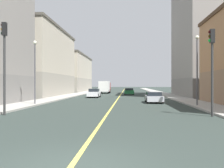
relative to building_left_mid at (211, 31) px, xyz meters
name	(u,v)px	position (x,y,z in m)	size (l,w,h in m)	color
ground_plane	(73,165)	(-15.76, -40.80, -11.29)	(400.00, 400.00, 0.00)	#2B3531
sidewalk_left	(165,94)	(-6.88, 8.20, -11.21)	(3.05, 168.00, 0.15)	#9E9B93
sidewalk_right	(78,94)	(-24.65, 8.20, -11.21)	(3.05, 168.00, 0.15)	#9E9B93
lane_center_stripe	(121,94)	(-15.76, 8.20, -11.28)	(0.16, 154.00, 0.01)	#E5D14C
building_left_mid	(211,31)	(0.00, 0.00, 0.00)	(11.01, 18.94, 22.56)	slate
building_right_midblock	(33,62)	(-31.53, 1.01, -5.21)	(11.01, 23.05, 12.15)	#9D9688
building_right_distant	(67,73)	(-31.53, 28.85, -6.16)	(11.01, 25.91, 10.25)	#9D9688
traffic_light_left_near	(212,60)	(-8.82, -29.69, -7.57)	(0.40, 0.32, 5.72)	#2D2D2D
traffic_light_right_near	(4,55)	(-22.74, -29.69, -7.21)	(0.40, 0.32, 6.34)	#2D2D2D
street_lamp_left_near	(197,62)	(-7.80, -21.75, -7.12)	(0.36, 0.36, 6.56)	#4C4C51
street_lamp_right_near	(35,65)	(-23.72, -20.64, -7.22)	(0.36, 0.36, 6.38)	#4C4C51
car_green	(129,92)	(-14.07, 6.65, -10.64)	(1.92, 4.21, 1.32)	#1E6B38
car_white	(94,93)	(-19.69, -4.50, -10.62)	(1.81, 4.38, 1.40)	white
car_silver	(154,97)	(-11.34, -16.36, -10.68)	(1.86, 4.47, 1.23)	silver
box_truck	(105,87)	(-19.64, 15.11, -9.76)	(2.32, 7.17, 2.78)	maroon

